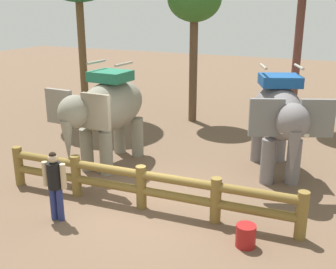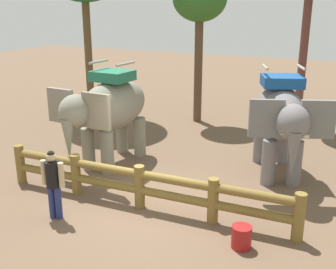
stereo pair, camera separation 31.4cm
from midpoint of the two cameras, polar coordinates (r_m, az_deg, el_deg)
name	(u,v)px [view 1 (the left image)]	position (r m, az deg, el deg)	size (l,w,h in m)	color
ground_plane	(146,204)	(10.05, -3.96, -9.56)	(60.00, 60.00, 0.00)	brown
log_fence	(141,184)	(9.62, -4.69, -6.89)	(7.39, 0.67, 1.05)	brown
elephant_near_left	(107,109)	(11.96, -9.20, 3.47)	(2.02, 3.54, 3.05)	gray
elephant_center	(279,116)	(11.48, 14.42, 2.52)	(2.65, 3.61, 3.04)	slate
tourist_woman_in_black	(55,181)	(9.32, -16.39, -6.26)	(0.56, 0.35, 1.60)	navy
tree_far_left	(194,2)	(16.40, 3.12, 17.86)	(2.07, 2.07, 5.70)	brown
feed_bucket	(246,236)	(8.45, 9.67, -13.69)	(0.40, 0.40, 0.46)	maroon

